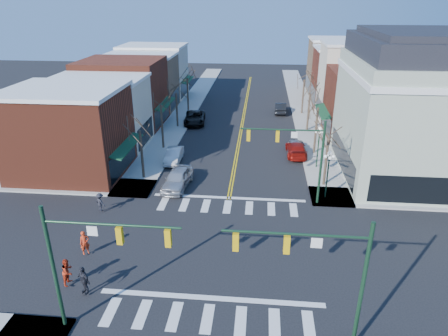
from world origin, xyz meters
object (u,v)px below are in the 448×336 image
(lamppost_corner, at_px, (328,167))
(car_right_far, at_px, (281,108))
(car_left_near, at_px, (177,179))
(pedestrian_red_a, at_px, (85,243))
(pedestrian_dark_a, at_px, (84,280))
(car_left_mid, at_px, (174,155))
(car_right_mid, at_px, (296,146))
(pedestrian_dark_b, at_px, (100,202))
(pedestrian_red_b, at_px, (68,272))
(car_right_near, at_px, (296,149))
(victorian_corner, at_px, (416,107))
(lamppost_midblock, at_px, (319,140))
(car_left_far, at_px, (195,118))

(lamppost_corner, xyz_separation_m, car_right_far, (-2.89, 26.74, -2.21))
(car_left_near, bearing_deg, pedestrian_red_a, -104.75)
(lamppost_corner, height_order, pedestrian_dark_a, lamppost_corner)
(car_left_mid, distance_m, car_right_mid, 13.40)
(car_left_near, bearing_deg, car_left_mid, 110.93)
(lamppost_corner, xyz_separation_m, pedestrian_dark_b, (-18.20, -4.11, -2.05))
(car_right_mid, distance_m, pedestrian_red_b, 27.96)
(pedestrian_red_b, bearing_deg, car_right_near, -29.43)
(car_left_near, height_order, car_right_near, car_left_near)
(victorian_corner, xyz_separation_m, lamppost_midblock, (-8.30, 0.50, -3.70))
(car_left_near, relative_size, pedestrian_red_b, 2.92)
(pedestrian_red_b, relative_size, pedestrian_dark_b, 1.12)
(victorian_corner, distance_m, lamppost_corner, 10.89)
(pedestrian_dark_a, distance_m, pedestrian_dark_b, 9.76)
(car_left_near, bearing_deg, car_right_far, 74.35)
(victorian_corner, height_order, pedestrian_dark_a, victorian_corner)
(car_left_near, distance_m, pedestrian_dark_b, 7.26)
(lamppost_corner, height_order, pedestrian_red_b, lamppost_corner)
(victorian_corner, xyz_separation_m, car_right_near, (-10.10, 3.83, -5.93))
(victorian_corner, height_order, pedestrian_red_b, victorian_corner)
(victorian_corner, xyz_separation_m, pedestrian_red_a, (-25.32, -15.81, -5.66))
(car_left_mid, bearing_deg, car_left_far, 88.82)
(pedestrian_red_b, bearing_deg, car_left_near, -11.30)
(car_right_near, height_order, pedestrian_dark_a, pedestrian_dark_a)
(pedestrian_red_a, relative_size, pedestrian_dark_b, 1.11)
(car_left_near, height_order, car_right_mid, car_left_near)
(pedestrian_red_a, xyz_separation_m, pedestrian_dark_a, (1.52, -3.68, 0.05))
(lamppost_midblock, distance_m, pedestrian_red_a, 23.66)
(lamppost_corner, bearing_deg, pedestrian_dark_b, -167.26)
(lamppost_midblock, relative_size, pedestrian_red_a, 2.57)
(lamppost_corner, distance_m, car_right_far, 26.99)
(car_left_far, relative_size, pedestrian_red_b, 3.35)
(lamppost_midblock, height_order, car_right_near, lamppost_midblock)
(car_left_mid, relative_size, pedestrian_red_b, 2.47)
(victorian_corner, relative_size, car_left_near, 2.86)
(lamppost_corner, relative_size, car_left_mid, 1.03)
(car_left_near, height_order, car_left_far, car_left_near)
(car_left_mid, bearing_deg, lamppost_corner, -26.29)
(car_right_mid, xyz_separation_m, pedestrian_dark_a, (-13.70, -24.30, 0.31))
(pedestrian_red_b, bearing_deg, pedestrian_dark_a, -114.47)
(car_left_mid, distance_m, car_right_far, 23.09)
(car_right_mid, bearing_deg, pedestrian_dark_a, 65.62)
(car_left_mid, distance_m, pedestrian_red_a, 16.83)
(car_left_mid, bearing_deg, car_right_near, 11.95)
(car_right_near, relative_size, pedestrian_dark_b, 3.30)
(car_right_far, relative_size, pedestrian_dark_b, 3.01)
(car_left_mid, bearing_deg, pedestrian_red_b, -97.52)
(car_left_mid, distance_m, pedestrian_red_b, 19.76)
(car_right_mid, height_order, car_right_far, car_right_far)
(pedestrian_dark_a, bearing_deg, car_right_near, 91.93)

